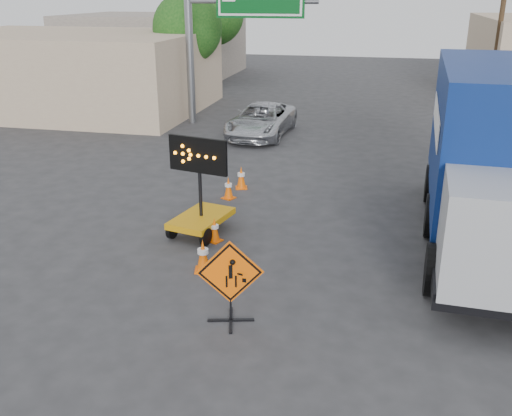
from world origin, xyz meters
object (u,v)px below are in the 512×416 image
(pickup_truck, at_px, (261,120))
(box_truck, at_px, (494,167))
(construction_sign, at_px, (230,280))
(arrow_board, at_px, (201,212))

(pickup_truck, distance_m, box_truck, 12.85)
(pickup_truck, bearing_deg, construction_sign, -76.79)
(arrow_board, xyz_separation_m, box_truck, (7.22, 1.06, 1.40))
(construction_sign, distance_m, pickup_truck, 15.28)
(pickup_truck, bearing_deg, arrow_board, -82.85)
(construction_sign, height_order, box_truck, box_truck)
(pickup_truck, height_order, box_truck, box_truck)
(arrow_board, distance_m, box_truck, 7.44)
(arrow_board, distance_m, pickup_truck, 11.04)
(construction_sign, xyz_separation_m, arrow_board, (-1.91, 4.03, -0.31))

